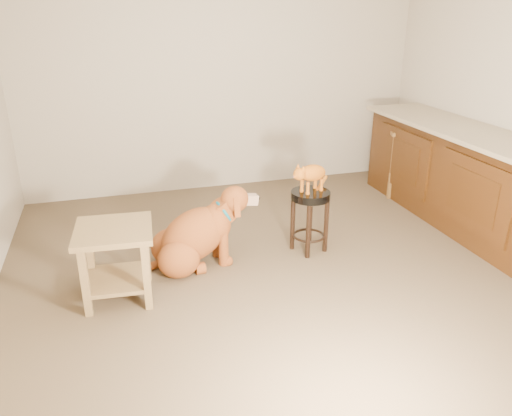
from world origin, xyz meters
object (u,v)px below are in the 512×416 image
object	(u,v)px
padded_stool	(310,209)
tabby_kitten	(310,174)
wood_stool	(404,161)
golden_retriever	(195,237)
side_table	(116,252)

from	to	relation	value
padded_stool	tabby_kitten	world-z (taller)	tabby_kitten
wood_stool	tabby_kitten	xyz separation A→B (m)	(-1.57, -1.04, 0.31)
golden_retriever	side_table	bearing A→B (deg)	-158.72
wood_stool	tabby_kitten	size ratio (longest dim) A/B	1.83
wood_stool	tabby_kitten	bearing A→B (deg)	-146.49
wood_stool	tabby_kitten	distance (m)	1.91
padded_stool	side_table	bearing A→B (deg)	-169.22
golden_retriever	tabby_kitten	size ratio (longest dim) A/B	2.65
padded_stool	side_table	world-z (taller)	side_table
wood_stool	padded_stool	bearing A→B (deg)	-146.39
wood_stool	side_table	size ratio (longest dim) A/B	1.31
padded_stool	golden_retriever	distance (m)	1.00
golden_retriever	tabby_kitten	bearing A→B (deg)	-6.97
padded_stool	wood_stool	size ratio (longest dim) A/B	0.73
wood_stool	tabby_kitten	world-z (taller)	tabby_kitten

